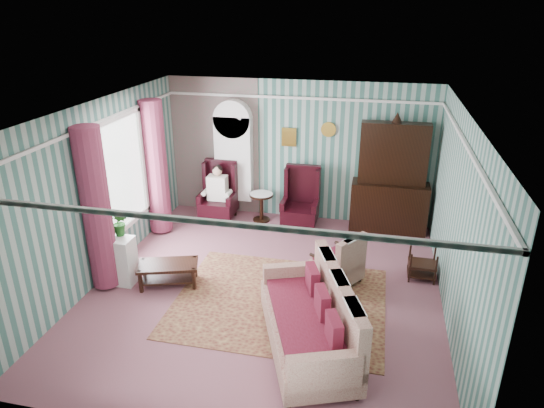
% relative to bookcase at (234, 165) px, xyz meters
% --- Properties ---
extents(floor, '(6.00, 6.00, 0.00)m').
position_rel_bookcase_xyz_m(floor, '(1.35, -2.84, -1.12)').
color(floor, '#7E4959').
rests_on(floor, ground).
extents(room_shell, '(5.53, 6.02, 2.91)m').
position_rel_bookcase_xyz_m(room_shell, '(0.73, -2.66, 0.89)').
color(room_shell, '#39685D').
rests_on(room_shell, ground).
extents(bookcase, '(0.80, 0.28, 2.24)m').
position_rel_bookcase_xyz_m(bookcase, '(0.00, 0.00, 0.00)').
color(bookcase, silver).
rests_on(bookcase, floor).
extents(dresser_hutch, '(1.50, 0.56, 2.36)m').
position_rel_bookcase_xyz_m(dresser_hutch, '(3.25, -0.12, 0.06)').
color(dresser_hutch, black).
rests_on(dresser_hutch, floor).
extents(wingback_left, '(0.76, 0.80, 1.25)m').
position_rel_bookcase_xyz_m(wingback_left, '(-0.25, -0.39, -0.50)').
color(wingback_left, black).
rests_on(wingback_left, floor).
extents(wingback_right, '(0.76, 0.80, 1.25)m').
position_rel_bookcase_xyz_m(wingback_right, '(1.50, -0.39, -0.50)').
color(wingback_right, black).
rests_on(wingback_right, floor).
extents(seated_woman, '(0.44, 0.40, 1.18)m').
position_rel_bookcase_xyz_m(seated_woman, '(-0.25, -0.39, -0.53)').
color(seated_woman, beige).
rests_on(seated_woman, floor).
extents(round_side_table, '(0.50, 0.50, 0.60)m').
position_rel_bookcase_xyz_m(round_side_table, '(0.65, -0.24, -0.82)').
color(round_side_table, black).
rests_on(round_side_table, floor).
extents(nest_table, '(0.45, 0.38, 0.54)m').
position_rel_bookcase_xyz_m(nest_table, '(3.82, -1.94, -0.85)').
color(nest_table, black).
rests_on(nest_table, floor).
extents(plant_stand, '(0.55, 0.35, 0.80)m').
position_rel_bookcase_xyz_m(plant_stand, '(-1.05, -3.14, -0.72)').
color(plant_stand, silver).
rests_on(plant_stand, floor).
extents(rug, '(3.20, 2.60, 0.01)m').
position_rel_bookcase_xyz_m(rug, '(1.65, -3.14, -1.11)').
color(rug, '#471F17').
rests_on(rug, floor).
extents(sofa, '(1.60, 2.35, 1.02)m').
position_rel_bookcase_xyz_m(sofa, '(2.22, -4.15, -0.61)').
color(sofa, beige).
rests_on(sofa, floor).
extents(floral_armchair, '(1.14, 1.11, 0.92)m').
position_rel_bookcase_xyz_m(floral_armchair, '(2.44, -2.36, -0.66)').
color(floral_armchair, '#BFB594').
rests_on(floral_armchair, floor).
extents(coffee_table, '(1.06, 0.76, 0.39)m').
position_rel_bookcase_xyz_m(coffee_table, '(-0.22, -3.05, -0.93)').
color(coffee_table, black).
rests_on(coffee_table, floor).
extents(potted_plant_a, '(0.37, 0.33, 0.37)m').
position_rel_bookcase_xyz_m(potted_plant_a, '(-1.15, -3.28, -0.13)').
color(potted_plant_a, '#1C4917').
rests_on(potted_plant_a, plant_stand).
extents(potted_plant_b, '(0.28, 0.24, 0.45)m').
position_rel_bookcase_xyz_m(potted_plant_b, '(-0.99, -3.02, -0.09)').
color(potted_plant_b, '#1C5A20').
rests_on(potted_plant_b, plant_stand).
extents(potted_plant_c, '(0.30, 0.30, 0.43)m').
position_rel_bookcase_xyz_m(potted_plant_c, '(-1.17, -3.09, -0.10)').
color(potted_plant_c, '#1F4816').
rests_on(potted_plant_c, plant_stand).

